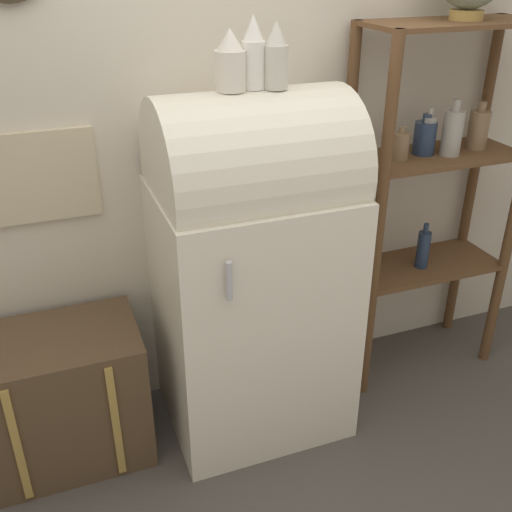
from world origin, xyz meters
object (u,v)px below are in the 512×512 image
Objects in this scene: refrigerator at (252,268)px; vase_left at (230,62)px; vase_center at (253,55)px; suitcase_trunk at (63,397)px; vase_right at (276,58)px.

refrigerator is 0.83m from vase_left.
refrigerator is 5.95× the size of vase_center.
suitcase_trunk is at bearing 176.81° from vase_left.
vase_left is (0.74, -0.04, 1.30)m from suitcase_trunk.
vase_right reaches higher than vase_left.
vase_center is at bearing -2.42° from suitcase_trunk.
vase_left is at bearing 172.72° from vase_right.
vase_left is 0.84× the size of vase_center.
vase_center is at bearing 160.11° from vase_right.
vase_right is at bearing -19.89° from vase_center.
suitcase_trunk is 1.56m from vase_center.
vase_left is 0.09m from vase_center.
vase_center is 1.09× the size of vase_right.
refrigerator is 6.50× the size of vase_right.
suitcase_trunk is 2.87× the size of vase_right.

